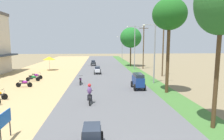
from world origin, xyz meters
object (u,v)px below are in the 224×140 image
object	(u,v)px
car_sedan_charcoal	(93,63)
motorbike_ahead_second	(80,80)
parked_motorbike_fourth	(24,83)
car_van_blue	(138,80)
motorbike_foreground_rider	(90,94)
utility_pole_far	(163,45)
car_sedan_white	(97,70)
parked_motorbike_fifth	(33,78)
parked_motorbike_sixth	(36,76)
vendor_umbrella	(49,58)
median_tree_third	(131,38)
streetlamp_near	(155,49)
median_tree_nearest	(222,3)
utility_pole_near	(143,46)
street_signboard	(5,121)
median_tree_second	(169,15)
car_hatchback_black	(92,138)
streetlamp_mid	(135,45)
streetlamp_far	(122,46)

from	to	relation	value
car_sedan_charcoal	motorbike_ahead_second	distance (m)	19.91
parked_motorbike_fourth	car_van_blue	world-z (taller)	car_van_blue
parked_motorbike_fourth	motorbike_foreground_rider	size ratio (longest dim) A/B	1.00
utility_pole_far	car_sedan_white	distance (m)	11.01
motorbike_foreground_rider	parked_motorbike_fifth	bearing A→B (deg)	128.01
parked_motorbike_sixth	car_sedan_white	bearing A→B (deg)	27.59
parked_motorbike_fifth	motorbike_ahead_second	xyz separation A→B (m)	(6.33, -2.23, 0.02)
vendor_umbrella	median_tree_third	distance (m)	17.39
streetlamp_near	car_sedan_white	xyz separation A→B (m)	(-7.06, 8.01, -3.55)
vendor_umbrella	median_tree_nearest	bearing A→B (deg)	-58.58
utility_pole_near	car_sedan_charcoal	world-z (taller)	utility_pole_near
street_signboard	utility_pole_far	size ratio (longest dim) A/B	0.17
parked_motorbike_fourth	streetlamp_near	bearing A→B (deg)	4.89
car_sedan_white	street_signboard	bearing A→B (deg)	-101.91
utility_pole_near	streetlamp_near	bearing A→B (deg)	-97.97
streetlamp_near	motorbike_ahead_second	distance (m)	9.81
street_signboard	median_tree_nearest	xyz separation A→B (m)	(11.35, 0.67, 6.00)
street_signboard	median_tree_second	world-z (taller)	median_tree_second
utility_pole_far	car_van_blue	size ratio (longest dim) A/B	3.73
parked_motorbike_sixth	streetlamp_near	size ratio (longest dim) A/B	0.25
car_hatchback_black	motorbike_ahead_second	bearing A→B (deg)	97.13
car_hatchback_black	motorbike_foreground_rider	world-z (taller)	motorbike_foreground_rider
median_tree_third	utility_pole_far	xyz separation A→B (m)	(2.69, -13.06, -1.54)
car_van_blue	median_tree_second	bearing A→B (deg)	-33.48
utility_pole_far	median_tree_nearest	bearing A→B (deg)	-99.66
street_signboard	streetlamp_mid	size ratio (longest dim) A/B	0.18
vendor_umbrella	motorbike_ahead_second	world-z (taller)	vendor_umbrella
utility_pole_far	car_hatchback_black	size ratio (longest dim) A/B	4.49
median_tree_nearest	car_hatchback_black	size ratio (longest dim) A/B	4.43
utility_pole_near	utility_pole_far	world-z (taller)	utility_pole_far
parked_motorbike_sixth	median_tree_second	world-z (taller)	median_tree_second
streetlamp_near	car_van_blue	bearing A→B (deg)	-130.88
parked_motorbike_sixth	car_hatchback_black	bearing A→B (deg)	-65.97
parked_motorbike_fifth	car_sedan_white	xyz separation A→B (m)	(8.35, 5.84, 0.19)
vendor_umbrella	car_sedan_white	bearing A→B (deg)	-28.01
parked_motorbike_sixth	motorbike_foreground_rider	bearing A→B (deg)	-55.38
streetlamp_far	car_sedan_white	distance (m)	25.32
median_tree_third	motorbike_ahead_second	bearing A→B (deg)	-116.78
parked_motorbike_sixth	car_hatchback_black	distance (m)	20.33
parked_motorbike_fourth	car_sedan_charcoal	distance (m)	22.33
parked_motorbike_sixth	car_sedan_white	xyz separation A→B (m)	(8.43, 4.41, 0.19)
parked_motorbike_sixth	parked_motorbike_fifth	bearing A→B (deg)	-86.68
parked_motorbike_fifth	car_van_blue	size ratio (longest dim) A/B	0.75
median_tree_nearest	median_tree_second	bearing A→B (deg)	88.72
car_sedan_charcoal	vendor_umbrella	bearing A→B (deg)	-137.96
parked_motorbike_sixth	utility_pole_far	xyz separation A→B (m)	(18.31, 1.53, 4.13)
vendor_umbrella	utility_pole_far	xyz separation A→B (m)	(18.72, -7.59, 2.38)
car_van_blue	motorbike_ahead_second	xyz separation A→B (m)	(-6.44, 2.99, -0.45)
median_tree_second	median_tree_third	world-z (taller)	median_tree_second
parked_motorbike_sixth	utility_pole_near	xyz separation A→B (m)	(17.49, 10.65, 3.84)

